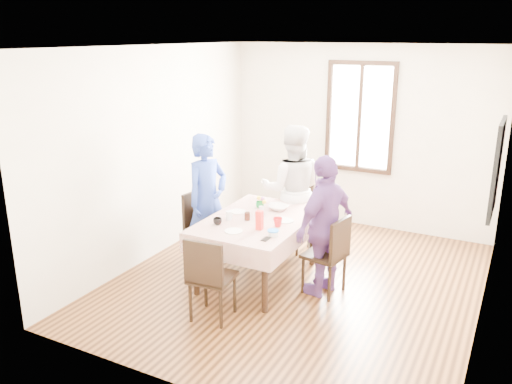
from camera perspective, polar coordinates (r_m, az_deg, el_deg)
ground at (r=6.37m, az=4.55°, el=-9.59°), size 4.50×4.50×0.00m
back_wall at (r=7.97m, az=11.16°, el=5.85°), size 4.00×0.00×4.00m
right_wall at (r=5.48m, az=24.50°, el=-0.40°), size 0.00×4.50×4.50m
window_frame at (r=7.90m, az=11.24°, el=7.96°), size 1.02×0.06×1.62m
window_pane at (r=7.91m, az=11.26°, el=7.97°), size 0.90×0.02×1.50m
art_poster at (r=5.72m, az=24.74°, el=2.34°), size 0.04×0.76×0.96m
dining_table at (r=6.26m, az=0.21°, el=-6.24°), size 0.98×1.47×0.75m
tablecloth at (r=6.12m, az=0.22°, el=-2.96°), size 1.10×1.59×0.01m
chair_left at (r=6.72m, az=-5.45°, el=-3.91°), size 0.47×0.47×0.91m
chair_right at (r=5.97m, az=7.45°, el=-6.75°), size 0.48×0.48×0.91m
chair_far at (r=7.09m, az=3.97°, el=-2.77°), size 0.46×0.46×0.91m
chair_near at (r=5.43m, az=-4.76°, el=-9.18°), size 0.46×0.46×0.91m
person_left at (r=6.59m, az=-5.39°, el=-0.86°), size 0.55×0.70×1.67m
person_far at (r=6.94m, az=3.98°, el=0.33°), size 1.03×0.93×1.72m
person_right at (r=5.85m, az=7.37°, el=-3.63°), size 0.64×1.01×1.60m
mug_black at (r=5.94m, az=-4.21°, el=-3.19°), size 0.13×0.13×0.08m
mug_flag at (r=5.87m, az=2.38°, el=-3.29°), size 0.15×0.15×0.10m
mug_green at (r=6.48m, az=0.43°, el=-1.39°), size 0.14×0.14×0.08m
serving_bowl at (r=6.41m, az=2.48°, el=-1.71°), size 0.24×0.24×0.06m
juice_carton at (r=5.76m, az=0.38°, el=-3.08°), size 0.07×0.07×0.21m
butter_tub at (r=5.61m, az=1.87°, el=-4.53°), size 0.11×0.11×0.05m
jam_jar at (r=6.06m, az=-0.95°, el=-2.65°), size 0.07×0.07×0.09m
drinking_glass at (r=6.07m, az=-2.95°, el=-2.57°), size 0.07×0.07×0.10m
smartphone at (r=5.52m, az=1.07°, el=-5.13°), size 0.06×0.13×0.01m
flower_vase at (r=6.15m, az=0.62°, el=-2.14°), size 0.07×0.07×0.13m
plate_left at (r=6.34m, az=-2.03°, el=-2.14°), size 0.20×0.20×0.01m
plate_right at (r=6.05m, az=3.17°, el=-3.12°), size 0.20×0.20×0.01m
plate_far at (r=6.60m, az=2.25°, el=-1.36°), size 0.20×0.20×0.01m
plate_near at (r=5.73m, az=-2.45°, el=-4.26°), size 0.20×0.20×0.01m
butter_lid at (r=5.59m, az=1.87°, el=-4.21°), size 0.12×0.12×0.01m
flower_bunch at (r=6.12m, az=0.62°, el=-1.11°), size 0.09×0.09×0.10m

